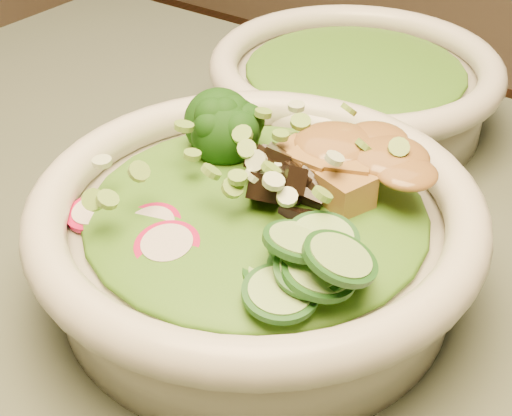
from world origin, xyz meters
The scene contains 11 objects.
salad_bowl centered at (-0.09, 0.04, 0.79)m, with size 0.28×0.28×0.08m.
side_bowl centered at (-0.15, 0.27, 0.79)m, with size 0.26×0.26×0.07m.
lettuce_bed centered at (-0.09, 0.04, 0.81)m, with size 0.21×0.21×0.03m, color #295B13.
side_lettuce centered at (-0.15, 0.27, 0.81)m, with size 0.17×0.17×0.02m, color #295B13.
broccoli_florets centered at (-0.15, 0.07, 0.83)m, with size 0.08×0.07×0.05m, color black, non-canonical shape.
radish_slices centered at (-0.13, -0.02, 0.82)m, with size 0.12×0.04×0.02m, color #B00D3F, non-canonical shape.
cucumber_slices centered at (-0.03, 0.00, 0.83)m, with size 0.07×0.07×0.04m, color #94BD69, non-canonical shape.
mushroom_heap centered at (-0.08, 0.05, 0.83)m, with size 0.07×0.07×0.04m, color black, non-canonical shape.
tofu_cubes centered at (-0.05, 0.09, 0.83)m, with size 0.09×0.06×0.04m, color #AA7C38, non-canonical shape.
peanut_sauce centered at (-0.05, 0.09, 0.84)m, with size 0.07×0.06×0.02m, color brown.
scallion_garnish centered at (-0.09, 0.04, 0.84)m, with size 0.20×0.20×0.03m, color #6A9B37, non-canonical shape.
Camera 1 is at (0.12, -0.25, 1.07)m, focal length 50.00 mm.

